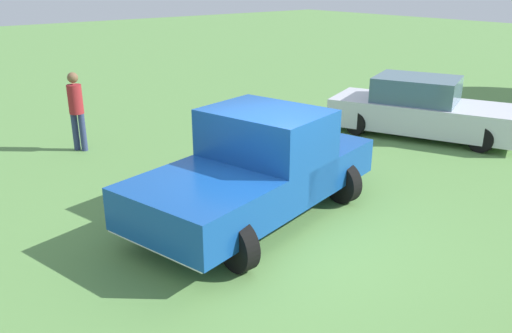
# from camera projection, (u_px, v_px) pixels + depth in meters

# --- Properties ---
(ground_plane) EXTENTS (80.00, 80.00, 0.00)m
(ground_plane) POSITION_uv_depth(u_px,v_px,m) (285.00, 230.00, 8.24)
(ground_plane) COLOR #5B8C47
(pickup_truck) EXTENTS (2.94, 4.82, 1.78)m
(pickup_truck) POSITION_uv_depth(u_px,v_px,m) (260.00, 164.00, 8.45)
(pickup_truck) COLOR black
(pickup_truck) RESTS_ON ground_plane
(sedan_far) EXTENTS (4.75, 3.29, 1.45)m
(sedan_far) POSITION_uv_depth(u_px,v_px,m) (421.00, 109.00, 12.94)
(sedan_far) COLOR black
(sedan_far) RESTS_ON ground_plane
(person_bystander) EXTENTS (0.44, 0.44, 1.79)m
(person_bystander) POSITION_uv_depth(u_px,v_px,m) (76.00, 107.00, 11.66)
(person_bystander) COLOR navy
(person_bystander) RESTS_ON ground_plane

